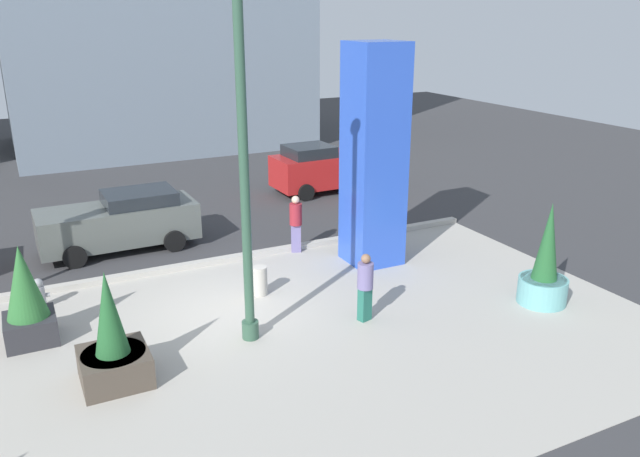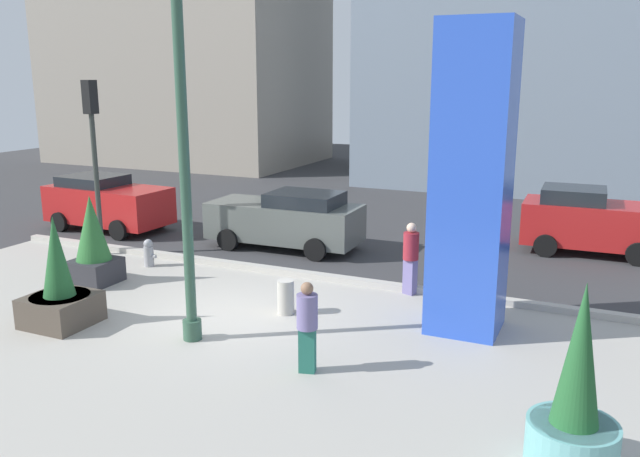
{
  "view_description": "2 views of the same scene",
  "coord_description": "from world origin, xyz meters",
  "px_view_note": "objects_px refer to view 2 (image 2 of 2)",
  "views": [
    {
      "loc": [
        -4.04,
        -12.91,
        6.67
      ],
      "look_at": [
        2.45,
        0.08,
        1.71
      ],
      "focal_mm": 35.53,
      "sensor_mm": 36.0,
      "label": 1
    },
    {
      "loc": [
        7.12,
        -11.0,
        4.96
      ],
      "look_at": [
        1.91,
        0.53,
        1.98
      ],
      "focal_mm": 36.43,
      "sensor_mm": 36.0,
      "label": 2
    }
  ],
  "objects_px": {
    "traffic_light_corner": "(93,139)",
    "car_far_lane": "(107,202)",
    "fire_hydrant": "(149,253)",
    "concrete_bollard": "(286,297)",
    "art_pillar_blue": "(472,181)",
    "car_curb_west": "(590,221)",
    "pedestrian_on_sidewalk": "(411,255)",
    "potted_plant_curbside": "(575,406)",
    "car_intersection": "(287,219)",
    "potted_plant_mid_plaza": "(59,289)",
    "potted_plant_near_right": "(93,244)",
    "lamp_post": "(184,151)",
    "pedestrian_by_curb": "(307,323)"
  },
  "relations": [
    {
      "from": "potted_plant_curbside",
      "to": "potted_plant_near_right",
      "type": "relative_size",
      "value": 1.16
    },
    {
      "from": "lamp_post",
      "to": "pedestrian_on_sidewalk",
      "type": "height_order",
      "value": "lamp_post"
    },
    {
      "from": "art_pillar_blue",
      "to": "concrete_bollard",
      "type": "xyz_separation_m",
      "value": [
        -3.65,
        -0.75,
        -2.62
      ]
    },
    {
      "from": "art_pillar_blue",
      "to": "car_far_lane",
      "type": "distance_m",
      "value": 13.32
    },
    {
      "from": "art_pillar_blue",
      "to": "car_curb_west",
      "type": "xyz_separation_m",
      "value": [
        2.01,
        7.21,
        -2.06
      ]
    },
    {
      "from": "lamp_post",
      "to": "potted_plant_mid_plaza",
      "type": "distance_m",
      "value": 4.1
    },
    {
      "from": "potted_plant_curbside",
      "to": "pedestrian_by_curb",
      "type": "bearing_deg",
      "value": 165.42
    },
    {
      "from": "car_far_lane",
      "to": "concrete_bollard",
      "type": "bearing_deg",
      "value": -27.05
    },
    {
      "from": "concrete_bollard",
      "to": "car_far_lane",
      "type": "relative_size",
      "value": 0.18
    },
    {
      "from": "potted_plant_mid_plaza",
      "to": "pedestrian_by_curb",
      "type": "height_order",
      "value": "potted_plant_mid_plaza"
    },
    {
      "from": "art_pillar_blue",
      "to": "potted_plant_mid_plaza",
      "type": "relative_size",
      "value": 2.64
    },
    {
      "from": "car_intersection",
      "to": "lamp_post",
      "type": "bearing_deg",
      "value": -77.97
    },
    {
      "from": "potted_plant_mid_plaza",
      "to": "traffic_light_corner",
      "type": "bearing_deg",
      "value": 124.13
    },
    {
      "from": "lamp_post",
      "to": "concrete_bollard",
      "type": "bearing_deg",
      "value": 63.07
    },
    {
      "from": "potted_plant_mid_plaza",
      "to": "pedestrian_by_curb",
      "type": "xyz_separation_m",
      "value": [
        5.52,
        0.08,
        0.13
      ]
    },
    {
      "from": "potted_plant_near_right",
      "to": "fire_hydrant",
      "type": "relative_size",
      "value": 2.92
    },
    {
      "from": "traffic_light_corner",
      "to": "car_far_lane",
      "type": "height_order",
      "value": "traffic_light_corner"
    },
    {
      "from": "potted_plant_curbside",
      "to": "potted_plant_near_right",
      "type": "height_order",
      "value": "potted_plant_curbside"
    },
    {
      "from": "potted_plant_mid_plaza",
      "to": "traffic_light_corner",
      "type": "relative_size",
      "value": 0.47
    },
    {
      "from": "car_intersection",
      "to": "potted_plant_curbside",
      "type": "bearing_deg",
      "value": -44.77
    },
    {
      "from": "potted_plant_mid_plaza",
      "to": "car_curb_west",
      "type": "xyz_separation_m",
      "value": [
        9.56,
        10.39,
        0.17
      ]
    },
    {
      "from": "potted_plant_curbside",
      "to": "car_intersection",
      "type": "distance_m",
      "value": 11.81
    },
    {
      "from": "fire_hydrant",
      "to": "traffic_light_corner",
      "type": "bearing_deg",
      "value": 168.32
    },
    {
      "from": "lamp_post",
      "to": "traffic_light_corner",
      "type": "bearing_deg",
      "value": 145.76
    },
    {
      "from": "car_far_lane",
      "to": "pedestrian_on_sidewalk",
      "type": "bearing_deg",
      "value": -11.49
    },
    {
      "from": "art_pillar_blue",
      "to": "potted_plant_near_right",
      "type": "relative_size",
      "value": 2.74
    },
    {
      "from": "potted_plant_near_right",
      "to": "traffic_light_corner",
      "type": "bearing_deg",
      "value": 129.18
    },
    {
      "from": "potted_plant_near_right",
      "to": "pedestrian_on_sidewalk",
      "type": "height_order",
      "value": "potted_plant_near_right"
    },
    {
      "from": "art_pillar_blue",
      "to": "pedestrian_on_sidewalk",
      "type": "height_order",
      "value": "art_pillar_blue"
    },
    {
      "from": "lamp_post",
      "to": "fire_hydrant",
      "type": "bearing_deg",
      "value": 137.37
    },
    {
      "from": "car_far_lane",
      "to": "pedestrian_on_sidewalk",
      "type": "relative_size",
      "value": 2.45
    },
    {
      "from": "concrete_bollard",
      "to": "potted_plant_mid_plaza",
      "type": "bearing_deg",
      "value": -148.07
    },
    {
      "from": "car_intersection",
      "to": "car_far_lane",
      "type": "distance_m",
      "value": 6.49
    },
    {
      "from": "potted_plant_mid_plaza",
      "to": "pedestrian_on_sidewalk",
      "type": "distance_m",
      "value": 7.61
    },
    {
      "from": "concrete_bollard",
      "to": "pedestrian_on_sidewalk",
      "type": "height_order",
      "value": "pedestrian_on_sidewalk"
    },
    {
      "from": "car_curb_west",
      "to": "pedestrian_by_curb",
      "type": "bearing_deg",
      "value": -111.4
    },
    {
      "from": "potted_plant_near_right",
      "to": "fire_hydrant",
      "type": "height_order",
      "value": "potted_plant_near_right"
    },
    {
      "from": "fire_hydrant",
      "to": "car_curb_west",
      "type": "xyz_separation_m",
      "value": [
        10.61,
        6.31,
        0.57
      ]
    },
    {
      "from": "traffic_light_corner",
      "to": "car_curb_west",
      "type": "distance_m",
      "value": 14.11
    },
    {
      "from": "potted_plant_curbside",
      "to": "traffic_light_corner",
      "type": "xyz_separation_m",
      "value": [
        -12.87,
        5.53,
        2.39
      ]
    },
    {
      "from": "potted_plant_mid_plaza",
      "to": "car_intersection",
      "type": "bearing_deg",
      "value": 78.84
    },
    {
      "from": "potted_plant_curbside",
      "to": "car_intersection",
      "type": "bearing_deg",
      "value": 135.23
    },
    {
      "from": "potted_plant_near_right",
      "to": "car_far_lane",
      "type": "distance_m",
      "value": 5.91
    },
    {
      "from": "concrete_bollard",
      "to": "pedestrian_by_curb",
      "type": "xyz_separation_m",
      "value": [
        1.62,
        -2.35,
        0.52
      ]
    },
    {
      "from": "fire_hydrant",
      "to": "car_curb_west",
      "type": "distance_m",
      "value": 12.36
    },
    {
      "from": "lamp_post",
      "to": "pedestrian_by_curb",
      "type": "relative_size",
      "value": 4.6
    },
    {
      "from": "fire_hydrant",
      "to": "concrete_bollard",
      "type": "xyz_separation_m",
      "value": [
        4.95,
        -1.65,
        0.01
      ]
    },
    {
      "from": "traffic_light_corner",
      "to": "car_intersection",
      "type": "xyz_separation_m",
      "value": [
        4.48,
        2.79,
        -2.4
      ]
    },
    {
      "from": "lamp_post",
      "to": "potted_plant_mid_plaza",
      "type": "bearing_deg",
      "value": -171.16
    },
    {
      "from": "art_pillar_blue",
      "to": "potted_plant_mid_plaza",
      "type": "height_order",
      "value": "art_pillar_blue"
    }
  ]
}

